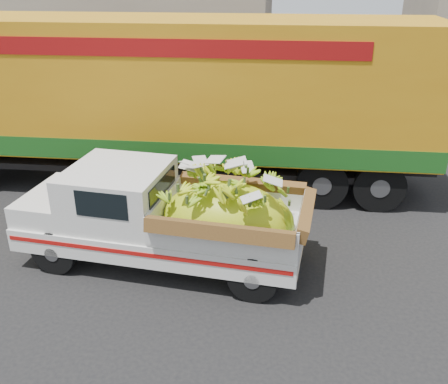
# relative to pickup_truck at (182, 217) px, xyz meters

# --- Properties ---
(ground) EXTENTS (100.00, 100.00, 0.00)m
(ground) POSITION_rel_pickup_truck_xyz_m (-0.26, 0.55, -0.91)
(ground) COLOR black
(ground) RESTS_ON ground
(curb) EXTENTS (60.00, 0.25, 0.15)m
(curb) POSITION_rel_pickup_truck_xyz_m (-0.26, 6.03, -0.84)
(curb) COLOR gray
(curb) RESTS_ON ground
(sidewalk) EXTENTS (60.00, 4.00, 0.14)m
(sidewalk) POSITION_rel_pickup_truck_xyz_m (-0.26, 8.13, -0.84)
(sidewalk) COLOR gray
(sidewalk) RESTS_ON ground
(building_left) EXTENTS (18.00, 6.00, 5.00)m
(building_left) POSITION_rel_pickup_truck_xyz_m (-8.26, 14.03, 1.59)
(building_left) COLOR gray
(building_left) RESTS_ON ground
(pickup_truck) EXTENTS (5.01, 2.27, 1.70)m
(pickup_truck) POSITION_rel_pickup_truck_xyz_m (0.00, 0.00, 0.00)
(pickup_truck) COLOR black
(pickup_truck) RESTS_ON ground
(semi_trailer) EXTENTS (12.01, 2.67, 3.80)m
(semi_trailer) POSITION_rel_pickup_truck_xyz_m (-1.00, 3.58, 1.21)
(semi_trailer) COLOR black
(semi_trailer) RESTS_ON ground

